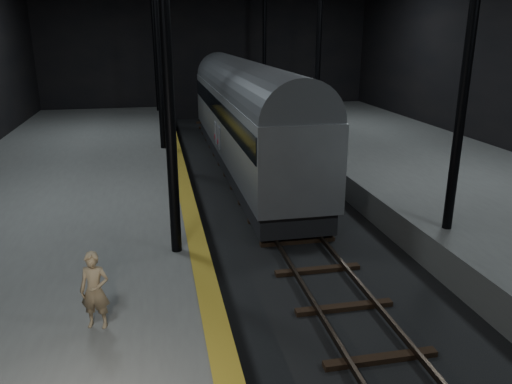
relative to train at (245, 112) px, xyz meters
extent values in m
plane|color=black|center=(0.00, -6.95, -2.78)|extent=(44.00, 44.00, 0.00)
cube|color=#51514F|center=(-7.50, -6.95, -2.28)|extent=(9.00, 43.80, 1.00)
cube|color=#51514F|center=(7.50, -6.95, -2.28)|extent=(9.00, 43.80, 1.00)
cube|color=olive|center=(-3.25, -6.95, -1.77)|extent=(0.50, 43.80, 0.01)
cube|color=#3F3328|center=(-0.72, -6.95, -2.61)|extent=(0.08, 43.00, 0.14)
cube|color=#3F3328|center=(0.72, -6.95, -2.61)|extent=(0.08, 43.00, 0.14)
cube|color=black|center=(0.00, -6.95, -2.72)|extent=(2.40, 42.00, 0.12)
cylinder|color=black|center=(-3.80, -10.95, 3.22)|extent=(0.26, 0.26, 10.00)
cylinder|color=black|center=(3.80, -10.95, 3.22)|extent=(0.26, 0.26, 10.00)
cylinder|color=black|center=(-3.80, 1.05, 3.22)|extent=(0.26, 0.26, 10.00)
cylinder|color=black|center=(3.80, 1.05, 3.22)|extent=(0.26, 0.26, 10.00)
cylinder|color=black|center=(-3.80, 13.05, 3.22)|extent=(0.26, 0.26, 10.00)
cylinder|color=black|center=(3.80, 13.05, 3.22)|extent=(0.26, 0.26, 10.00)
cube|color=#A1A3A9|center=(0.00, 0.00, -0.40)|extent=(2.70, 18.62, 2.79)
cube|color=black|center=(0.00, 0.00, -2.15)|extent=(2.47, 18.25, 0.79)
cube|color=black|center=(0.00, 0.00, 0.25)|extent=(2.76, 18.35, 0.84)
cylinder|color=slate|center=(0.00, 0.00, 0.99)|extent=(2.65, 18.44, 2.65)
cube|color=black|center=(0.00, -6.52, -2.50)|extent=(1.68, 2.05, 0.33)
cube|color=black|center=(0.00, 6.52, -2.50)|extent=(1.68, 2.05, 0.33)
cube|color=silver|center=(-1.38, -0.93, -0.96)|extent=(0.04, 0.70, 0.98)
cube|color=silver|center=(-1.38, 0.19, -0.96)|extent=(0.04, 0.70, 0.98)
cylinder|color=red|center=(-1.40, -0.76, -1.19)|extent=(0.03, 0.24, 0.24)
cylinder|color=red|center=(-1.40, 0.35, -1.19)|extent=(0.03, 0.24, 0.24)
imported|color=#8E7757|center=(-5.43, -14.11, -1.02)|extent=(0.62, 0.48, 1.51)
camera|label=1|loc=(-4.16, -22.76, 3.54)|focal=35.00mm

